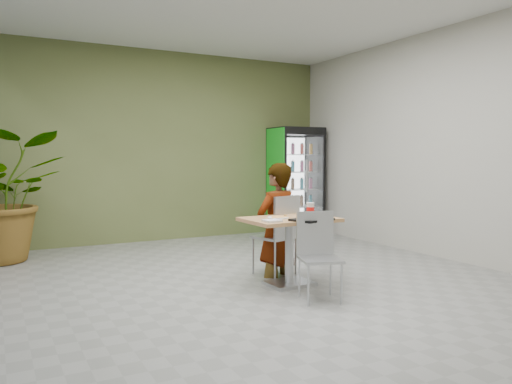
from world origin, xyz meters
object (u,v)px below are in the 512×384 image
at_px(seated_woman, 276,232).
at_px(beverage_fridge, 296,181).
at_px(soda_cup, 310,210).
at_px(chair_near, 317,248).
at_px(potted_plant, 1,196).
at_px(dining_table, 289,237).
at_px(cafeteria_tray, 312,219).
at_px(chair_far, 281,229).

xyz_separation_m(seated_woman, beverage_fridge, (2.01, 2.75, 0.46)).
distance_m(soda_cup, beverage_fridge, 3.74).
relative_size(chair_near, potted_plant, 0.49).
bearing_deg(seated_woman, beverage_fridge, -142.88).
bearing_deg(seated_woman, dining_table, 60.21).
bearing_deg(chair_near, cafeteria_tray, 86.74).
bearing_deg(chair_near, dining_table, 106.18).
distance_m(dining_table, seated_woman, 0.49).
relative_size(chair_far, soda_cup, 6.11).
height_order(dining_table, soda_cup, soda_cup).
relative_size(chair_near, soda_cup, 5.52).
xyz_separation_m(chair_far, seated_woman, (-0.03, 0.05, -0.04)).
distance_m(seated_woman, cafeteria_tray, 0.83).
relative_size(soda_cup, cafeteria_tray, 0.38).
bearing_deg(potted_plant, soda_cup, -43.86).
height_order(dining_table, potted_plant, potted_plant).
relative_size(dining_table, soda_cup, 6.37).
bearing_deg(chair_far, beverage_fridge, -142.02).
bearing_deg(chair_near, beverage_fridge, 78.49).
distance_m(chair_far, soda_cup, 0.53).
bearing_deg(seated_woman, chair_far, 105.15).
relative_size(dining_table, chair_near, 1.16).
xyz_separation_m(soda_cup, beverage_fridge, (1.86, 3.24, 0.15)).
relative_size(chair_far, seated_woman, 0.58).
height_order(chair_far, seated_woman, seated_woman).
xyz_separation_m(chair_near, cafeteria_tray, (0.09, 0.24, 0.25)).
distance_m(seated_woman, beverage_fridge, 3.43).
bearing_deg(cafeteria_tray, chair_far, 85.21).
distance_m(chair_far, chair_near, 1.00).
xyz_separation_m(seated_woman, potted_plant, (-2.88, 2.42, 0.36)).
bearing_deg(dining_table, chair_far, 71.95).
bearing_deg(beverage_fridge, cafeteria_tray, -118.17).
bearing_deg(soda_cup, beverage_fridge, 60.17).
relative_size(dining_table, seated_woman, 0.61).
height_order(soda_cup, beverage_fridge, beverage_fridge).
distance_m(chair_near, potted_plant, 4.44).
bearing_deg(cafeteria_tray, chair_near, -111.21).
relative_size(chair_near, beverage_fridge, 0.44).
bearing_deg(soda_cup, chair_far, 105.13).
height_order(chair_near, seated_woman, seated_woman).
bearing_deg(chair_near, chair_far, 98.96).
bearing_deg(chair_far, chair_near, 64.30).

